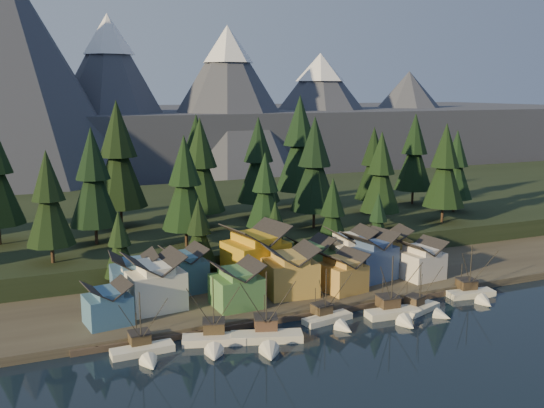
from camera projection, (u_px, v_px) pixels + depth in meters
name	position (u px, v px, depth m)	size (l,w,h in m)	color
ground	(348.00, 351.00, 94.30)	(500.00, 500.00, 0.00)	black
shore_strip	(254.00, 275.00, 130.30)	(400.00, 50.00, 1.50)	#322C24
hillside	(191.00, 220.00, 175.05)	(420.00, 100.00, 6.00)	black
dock	(301.00, 313.00, 109.11)	(80.00, 4.00, 1.00)	#4D4237
mountain_ridge	(109.00, 120.00, 280.80)	(560.00, 190.00, 90.00)	#46495A
boat_0	(144.00, 344.00, 92.14)	(9.96, 10.80, 10.88)	silver
boat_1	(214.00, 333.00, 95.68)	(10.88, 11.39, 12.09)	beige
boat_2	(267.00, 330.00, 96.50)	(12.37, 12.85, 12.76)	beige
boat_3	(331.00, 313.00, 105.06)	(9.78, 10.39, 10.52)	silver
boat_4	(396.00, 306.00, 107.37)	(10.33, 11.12, 12.29)	beige
boat_5	(426.00, 303.00, 110.09)	(8.96, 9.38, 9.95)	beige
boat_6	(474.00, 287.00, 117.69)	(9.89, 10.52, 11.53)	beige
house_front_0	(107.00, 302.00, 100.75)	(8.05, 7.71, 7.15)	#396288
house_front_1	(154.00, 280.00, 107.91)	(10.49, 10.15, 9.92)	silver
house_front_2	(237.00, 283.00, 109.07)	(8.69, 8.75, 8.13)	#477B42
house_front_3	(290.00, 269.00, 115.21)	(9.96, 9.56, 9.46)	#AD893D
house_front_4	(342.00, 271.00, 117.49)	(8.67, 9.15, 7.60)	#B0863E
house_front_5	(369.00, 254.00, 124.69)	(10.93, 10.27, 9.84)	navy
house_front_6	(421.00, 258.00, 125.27)	(8.85, 8.47, 7.99)	beige
house_back_0	(134.00, 276.00, 111.72)	(8.73, 8.42, 9.04)	#3B608B
house_back_1	(184.00, 268.00, 117.30)	(8.49, 8.58, 8.68)	#315775
house_back_2	(256.00, 252.00, 122.10)	(13.00, 12.27, 11.94)	#BF901B
house_back_3	(311.00, 256.00, 126.24)	(8.68, 7.86, 8.26)	#45723D
house_back_4	(350.00, 250.00, 128.43)	(9.44, 9.11, 9.69)	beige
house_back_5	(390.00, 246.00, 134.21)	(8.88, 8.95, 8.56)	#A6853B
tree_hill_2	(49.00, 202.00, 118.81)	(9.73, 9.73, 22.67)	#332319
tree_hill_3	(93.00, 181.00, 133.15)	(11.24, 11.24, 26.18)	#332319
tree_hill_4	(119.00, 159.00, 149.22)	(13.58, 13.58, 31.64)	#332319
tree_hill_5	(185.00, 186.00, 131.21)	(10.55, 10.55, 24.59)	#332319
tree_hill_6	(201.00, 169.00, 147.55)	(11.82, 11.82, 27.53)	#332319
tree_hill_7	(265.00, 192.00, 136.77)	(8.77, 8.77, 20.44)	#332319
tree_hill_8	(258.00, 163.00, 160.86)	(11.64, 11.64, 27.12)	#332319
tree_hill_9	(314.00, 168.00, 148.51)	(11.94, 11.94, 27.83)	#332319
tree_hill_10	(300.00, 147.00, 173.70)	(13.99, 13.99, 32.60)	#332319
tree_hill_11	(381.00, 175.00, 150.55)	(10.30, 10.30, 24.00)	#332319
tree_hill_12	(373.00, 166.00, 168.10)	(10.30, 10.30, 23.99)	#332319
tree_hill_13	(445.00, 168.00, 155.50)	(11.07, 11.07, 25.78)	#332319
tree_hill_14	(414.00, 155.00, 180.12)	(11.70, 11.70, 27.25)	#332319
tree_hill_15	(197.00, 160.00, 164.44)	(11.86, 11.86, 27.63)	#332319
tree_hill_17	(456.00, 167.00, 169.44)	(9.90, 9.90, 23.07)	#332319
tree_shore_0	(120.00, 246.00, 117.76)	(6.74, 6.74, 15.69)	#332319
tree_shore_1	(199.00, 235.00, 123.78)	(7.37, 7.37, 17.17)	#332319
tree_shore_2	(275.00, 232.00, 130.54)	(6.50, 6.50, 15.14)	#332319
tree_shore_3	(332.00, 216.00, 135.50)	(8.36, 8.36, 19.47)	#332319
tree_shore_4	(378.00, 222.00, 140.56)	(6.52, 6.52, 15.20)	#332319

